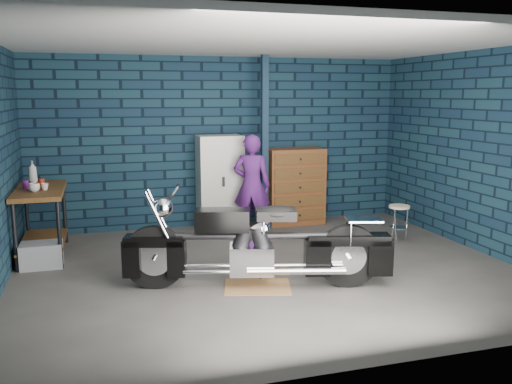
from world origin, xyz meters
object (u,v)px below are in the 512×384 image
(person, at_px, (252,185))
(tool_chest, at_px, (294,186))
(shop_stool, at_px, (399,224))
(motorcycle, at_px, (258,239))
(storage_bin, at_px, (42,255))
(locker, at_px, (220,182))
(workbench, at_px, (42,222))

(person, distance_m, tool_chest, 1.05)
(person, distance_m, shop_stool, 2.22)
(motorcycle, height_order, storage_bin, motorcycle)
(locker, distance_m, tool_chest, 1.26)
(person, height_order, locker, person)
(workbench, height_order, person, person)
(person, xyz_separation_m, locker, (-0.37, 0.54, -0.02))
(motorcycle, xyz_separation_m, shop_stool, (2.48, 1.20, -0.28))
(locker, bearing_deg, person, -55.98)
(tool_chest, relative_size, shop_stool, 2.29)
(workbench, height_order, storage_bin, workbench)
(motorcycle, distance_m, shop_stool, 2.77)
(storage_bin, xyz_separation_m, shop_stool, (4.84, -0.23, 0.12))
(locker, distance_m, shop_stool, 2.80)
(locker, bearing_deg, workbench, -162.51)
(storage_bin, xyz_separation_m, tool_chest, (3.82, 1.31, 0.47))
(workbench, xyz_separation_m, shop_stool, (4.86, -0.73, -0.18))
(workbench, xyz_separation_m, motorcycle, (2.38, -1.93, 0.10))
(motorcycle, height_order, person, person)
(person, bearing_deg, storage_bin, 39.22)
(locker, height_order, shop_stool, locker)
(workbench, distance_m, motorcycle, 3.07)
(person, distance_m, locker, 0.66)
(person, relative_size, tool_chest, 1.23)
(storage_bin, relative_size, tool_chest, 0.40)
(workbench, distance_m, shop_stool, 4.92)
(workbench, height_order, motorcycle, motorcycle)
(person, bearing_deg, locker, -31.51)
(shop_stool, bearing_deg, person, 152.36)
(motorcycle, bearing_deg, locker, 100.99)
(workbench, distance_m, tool_chest, 3.92)
(storage_bin, bearing_deg, shop_stool, -2.76)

